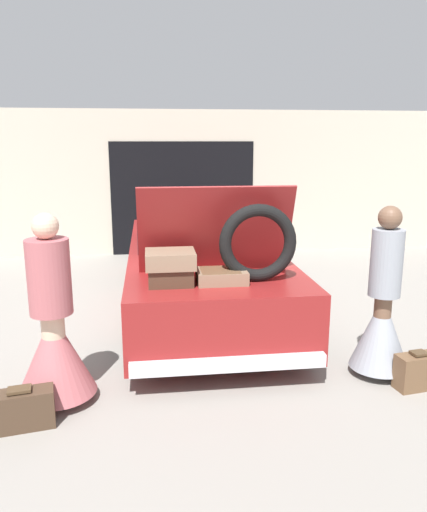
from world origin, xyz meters
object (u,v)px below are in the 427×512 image
object	(u,v)px
person_left	(54,338)
suitcase_beside_left_person	(21,409)
suitcase_beside_right_person	(417,371)
person_right	(382,316)
car	(201,266)

from	to	relation	value
person_left	suitcase_beside_left_person	distance (m)	0.62
person_left	suitcase_beside_right_person	bearing A→B (deg)	95.47
suitcase_beside_left_person	person_right	bearing A→B (deg)	9.33
person_right	suitcase_beside_right_person	xyz separation A→B (m)	(0.22, -0.32, -0.43)
person_left	person_right	world-z (taller)	person_left
person_right	suitcase_beside_right_person	distance (m)	0.58
suitcase_beside_left_person	suitcase_beside_right_person	xyz separation A→B (m)	(3.43, 0.21, 0.01)
suitcase_beside_left_person	suitcase_beside_right_person	distance (m)	3.44
car	person_right	bearing A→B (deg)	-54.89
person_left	suitcase_beside_right_person	distance (m)	3.26
person_left	suitcase_beside_right_person	world-z (taller)	person_left
car	person_left	size ratio (longest dim) A/B	2.84
car	suitcase_beside_right_person	xyz separation A→B (m)	(1.72, -2.45, -0.44)
suitcase_beside_right_person	car	bearing A→B (deg)	125.03
person_right	suitcase_beside_left_person	world-z (taller)	person_right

